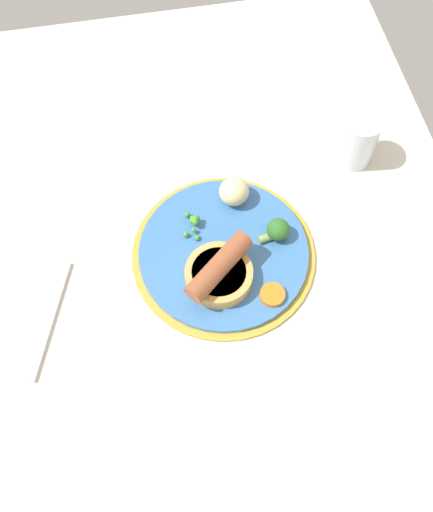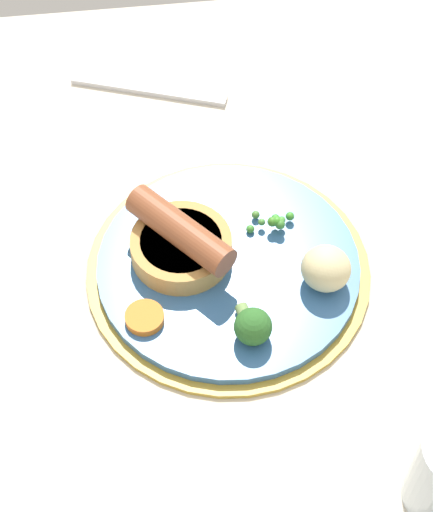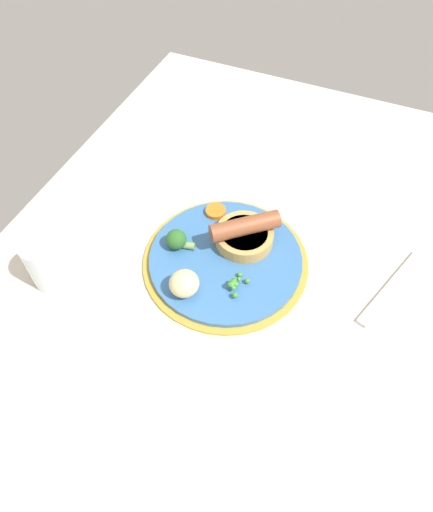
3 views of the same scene
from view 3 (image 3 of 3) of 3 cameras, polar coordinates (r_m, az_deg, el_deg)
name	(u,v)px [view 3 (image 3 of 3)]	position (r cm, az deg, el deg)	size (l,w,h in cm)	color
dining_table	(236,267)	(76.96, 2.39, -1.34)	(110.00, 80.00, 3.00)	beige
dinner_plate	(225,260)	(75.15, 1.13, -0.51)	(27.28, 27.28, 1.40)	#B79333
sausage_pudding	(246,234)	(75.05, 3.77, 2.77)	(9.71, 10.68, 5.33)	tan
pea_pile	(235,283)	(70.16, 2.33, -3.45)	(4.88, 2.91, 1.90)	#3B8231
broccoli_floret_near	(177,240)	(74.89, -4.95, 2.04)	(3.42, 4.80, 3.42)	#2D6628
potato_chunk_1	(184,283)	(69.10, -4.06, -3.44)	(4.63, 4.51, 4.20)	beige
carrot_slice_1	(216,211)	(80.48, -0.10, 5.62)	(3.58, 3.58, 0.80)	orange
fork	(391,287)	(77.50, 20.99, -3.67)	(18.00, 1.60, 0.60)	silver
drinking_glass	(47,262)	(74.83, -20.48, -0.73)	(6.04, 6.04, 8.81)	silver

